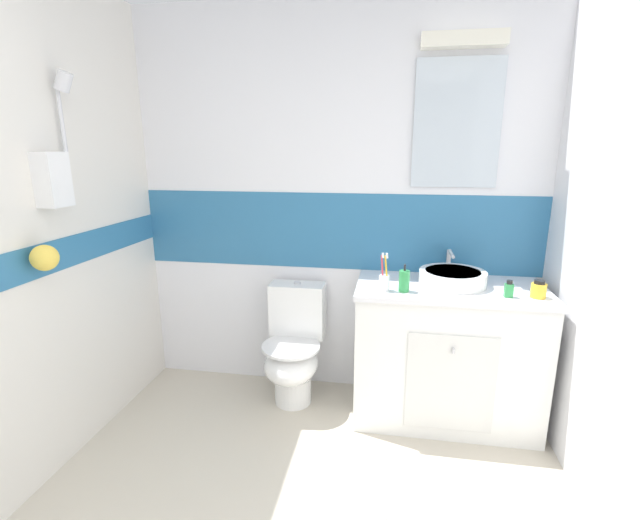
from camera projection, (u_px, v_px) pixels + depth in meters
name	position (u px, v px, depth m)	size (l,w,h in m)	color
wall_back_tiled	(338.00, 206.00, 2.86)	(3.20, 0.20, 2.50)	white
vanity_cabinet	(445.00, 352.00, 2.65)	(1.08, 0.57, 0.85)	white
sink_basin	(452.00, 277.00, 2.56)	(0.39, 0.43, 0.17)	white
toilet	(294.00, 349.00, 2.84)	(0.37, 0.50, 0.78)	white
toothbrush_cup	(384.00, 281.00, 2.44)	(0.06, 0.06, 0.22)	white
soap_dispenser	(404.00, 281.00, 2.43)	(0.06, 0.06, 0.16)	green
hair_gel_jar	(539.00, 290.00, 2.33)	(0.08, 0.08, 0.10)	yellow
perfume_flask_small	(509.00, 289.00, 2.34)	(0.04, 0.03, 0.09)	green
bath_mat	(438.00, 492.00, 2.12)	(0.51, 0.42, 0.01)	beige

